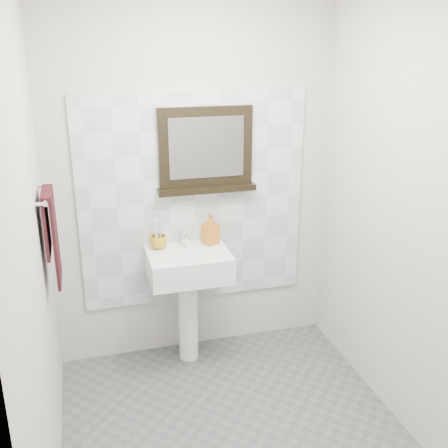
% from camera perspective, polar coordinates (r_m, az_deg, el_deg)
% --- Properties ---
extents(floor, '(2.00, 2.20, 0.01)m').
position_cam_1_polar(floor, '(3.32, 1.61, -22.42)').
color(floor, '#55575A').
rests_on(floor, ground).
extents(back_wall, '(2.00, 0.01, 2.50)m').
position_cam_1_polar(back_wall, '(3.67, -3.32, 4.12)').
color(back_wall, beige).
rests_on(back_wall, ground).
extents(front_wall, '(2.00, 0.01, 2.50)m').
position_cam_1_polar(front_wall, '(1.75, 13.07, -14.40)').
color(front_wall, beige).
rests_on(front_wall, ground).
extents(left_wall, '(0.01, 2.20, 2.50)m').
position_cam_1_polar(left_wall, '(2.56, -20.07, -3.94)').
color(left_wall, beige).
rests_on(left_wall, ground).
extents(right_wall, '(0.01, 2.20, 2.50)m').
position_cam_1_polar(right_wall, '(3.09, 19.82, 0.06)').
color(right_wall, beige).
rests_on(right_wall, ground).
extents(splashback, '(1.60, 0.02, 1.50)m').
position_cam_1_polar(splashback, '(3.69, -3.25, 2.57)').
color(splashback, silver).
rests_on(splashback, back_wall).
extents(pedestal_sink, '(0.55, 0.44, 0.96)m').
position_cam_1_polar(pedestal_sink, '(3.64, -3.90, -5.66)').
color(pedestal_sink, white).
rests_on(pedestal_sink, ground).
extents(toothbrush_cup, '(0.15, 0.15, 0.09)m').
position_cam_1_polar(toothbrush_cup, '(3.62, -7.16, -1.95)').
color(toothbrush_cup, '#C78A17').
rests_on(toothbrush_cup, pedestal_sink).
extents(toothbrushes, '(0.05, 0.04, 0.21)m').
position_cam_1_polar(toothbrushes, '(3.60, -7.20, -0.78)').
color(toothbrushes, white).
rests_on(toothbrushes, toothbrush_cup).
extents(soap_dispenser, '(0.13, 0.13, 0.22)m').
position_cam_1_polar(soap_dispenser, '(3.66, -1.52, -0.53)').
color(soap_dispenser, '#BA4D15').
rests_on(soap_dispenser, pedestal_sink).
extents(framed_mirror, '(0.69, 0.11, 0.58)m').
position_cam_1_polar(framed_mirror, '(3.59, -1.99, 7.86)').
color(framed_mirror, black).
rests_on(framed_mirror, back_wall).
extents(towel_bar, '(0.07, 0.40, 0.03)m').
position_cam_1_polar(towel_bar, '(3.06, -18.82, 3.10)').
color(towel_bar, silver).
rests_on(towel_bar, left_wall).
extents(hand_towel, '(0.06, 0.30, 0.55)m').
position_cam_1_polar(hand_towel, '(3.12, -18.28, -0.59)').
color(hand_towel, black).
rests_on(hand_towel, towel_bar).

